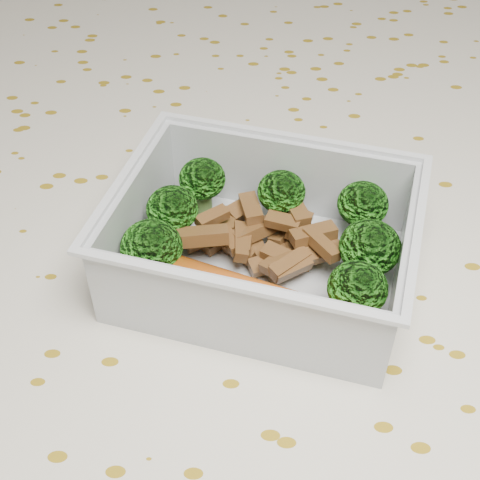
{
  "coord_description": "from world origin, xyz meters",
  "views": [
    {
      "loc": [
        0.0,
        -0.29,
        1.05
      ],
      "look_at": [
        -0.01,
        -0.01,
        0.78
      ],
      "focal_mm": 50.0,
      "sensor_mm": 36.0,
      "label": 1
    }
  ],
  "objects": [
    {
      "name": "meat_pile",
      "position": [
        0.01,
        0.0,
        0.77
      ],
      "size": [
        0.1,
        0.07,
        0.03
      ],
      "color": "brown",
      "rests_on": "lunch_container"
    },
    {
      "name": "broccoli_florets",
      "position": [
        0.01,
        -0.01,
        0.79
      ],
      "size": [
        0.16,
        0.12,
        0.04
      ],
      "color": "#608C3F",
      "rests_on": "lunch_container"
    },
    {
      "name": "dining_table",
      "position": [
        0.0,
        0.0,
        0.67
      ],
      "size": [
        1.4,
        0.9,
        0.75
      ],
      "color": "brown",
      "rests_on": "ground"
    },
    {
      "name": "sausage",
      "position": [
        0.0,
        -0.05,
        0.78
      ],
      "size": [
        0.14,
        0.07,
        0.02
      ],
      "color": "#BA5012",
      "rests_on": "lunch_container"
    },
    {
      "name": "tablecloth",
      "position": [
        0.0,
        0.0,
        0.72
      ],
      "size": [
        1.46,
        0.96,
        0.19
      ],
      "color": "silver",
      "rests_on": "dining_table"
    },
    {
      "name": "lunch_container",
      "position": [
        0.01,
        -0.01,
        0.78
      ],
      "size": [
        0.2,
        0.17,
        0.06
      ],
      "color": "silver",
      "rests_on": "tablecloth"
    }
  ]
}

